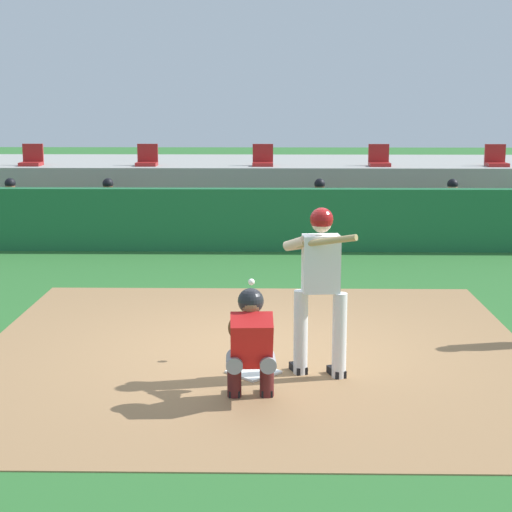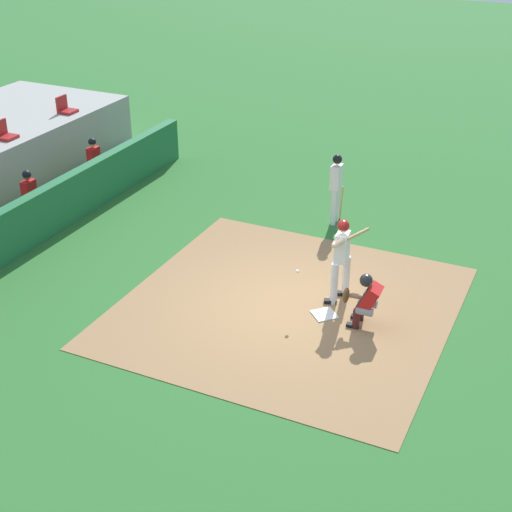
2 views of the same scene
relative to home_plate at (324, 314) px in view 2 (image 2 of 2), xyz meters
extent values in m
plane|color=#2D6B2D|center=(0.00, 0.80, -0.02)|extent=(80.00, 80.00, 0.00)
cube|color=#9E754C|center=(0.00, 0.80, -0.02)|extent=(6.40, 6.40, 0.01)
cube|color=white|center=(0.00, 0.00, 0.00)|extent=(0.62, 0.62, 0.02)
cylinder|color=silver|center=(0.50, 0.00, 0.44)|extent=(0.15, 0.15, 0.92)
cylinder|color=silver|center=(0.90, -0.12, 0.44)|extent=(0.15, 0.15, 0.92)
cube|color=white|center=(0.70, -0.06, 1.20)|extent=(0.40, 0.27, 0.60)
sphere|color=beige|center=(0.70, -0.06, 1.63)|extent=(0.21, 0.21, 0.21)
sphere|color=maroon|center=(0.70, -0.06, 1.66)|extent=(0.24, 0.24, 0.24)
cylinder|color=beige|center=(0.42, -0.06, 1.41)|extent=(0.26, 0.23, 0.17)
cylinder|color=beige|center=(0.61, 0.00, 1.41)|extent=(0.57, 0.10, 0.18)
cylinder|color=tan|center=(0.68, -0.24, 1.45)|extent=(0.73, 0.54, 0.24)
cube|color=black|center=(0.48, 0.05, 0.02)|extent=(0.20, 0.29, 0.09)
cube|color=black|center=(0.88, -0.06, 0.02)|extent=(0.20, 0.29, 0.09)
cylinder|color=gray|center=(-0.17, -0.86, 0.40)|extent=(0.18, 0.33, 0.16)
cylinder|color=#4C1919|center=(-0.17, -0.71, 0.19)|extent=(0.14, 0.14, 0.42)
cube|color=black|center=(-0.18, -0.65, 0.02)|extent=(0.12, 0.25, 0.08)
cylinder|color=gray|center=(0.15, -0.84, 0.40)|extent=(0.18, 0.33, 0.16)
cylinder|color=#4C1919|center=(0.15, -0.69, 0.19)|extent=(0.14, 0.14, 0.42)
cube|color=black|center=(0.14, -0.63, 0.02)|extent=(0.12, 0.25, 0.08)
cube|color=red|center=(0.00, -0.90, 0.62)|extent=(0.42, 0.46, 0.57)
cube|color=#2D2D33|center=(-0.01, -0.78, 0.62)|extent=(0.39, 0.27, 0.45)
sphere|color=#996B4C|center=(-0.01, -0.82, 0.96)|extent=(0.21, 0.21, 0.21)
sphere|color=#232328|center=(-0.01, -0.80, 0.98)|extent=(0.25, 0.25, 0.25)
cylinder|color=#996B4C|center=(-0.06, -0.68, 0.62)|extent=(0.12, 0.45, 0.10)
ellipsoid|color=brown|center=(-0.11, -0.45, 0.62)|extent=(0.29, 0.13, 0.30)
sphere|color=white|center=(-0.04, 0.59, 0.85)|extent=(0.07, 0.07, 0.07)
cylinder|color=silver|center=(4.07, 1.31, 0.44)|extent=(0.14, 0.14, 0.92)
cylinder|color=silver|center=(4.31, 1.31, 0.44)|extent=(0.14, 0.14, 0.92)
cube|color=white|center=(4.19, 1.31, 1.20)|extent=(0.36, 0.22, 0.60)
sphere|color=#996B4C|center=(4.19, 1.31, 1.62)|extent=(0.20, 0.20, 0.20)
sphere|color=black|center=(4.19, 1.31, 1.65)|extent=(0.23, 0.23, 0.23)
cylinder|color=tan|center=(4.49, 1.26, 0.40)|extent=(0.18, 0.06, 0.85)
cube|color=#1E6638|center=(0.00, 7.30, 0.58)|extent=(13.00, 0.30, 1.20)
cylinder|color=#939399|center=(1.04, 8.05, 0.47)|extent=(0.15, 0.40, 0.15)
cylinder|color=#939399|center=(1.04, 7.85, 0.20)|extent=(0.13, 0.13, 0.45)
cube|color=maroon|center=(1.04, 7.80, 0.02)|extent=(0.11, 0.24, 0.08)
cylinder|color=#939399|center=(1.30, 8.05, 0.47)|extent=(0.15, 0.40, 0.15)
cylinder|color=#939399|center=(1.30, 7.85, 0.20)|extent=(0.13, 0.13, 0.45)
cube|color=maroon|center=(1.30, 7.80, 0.02)|extent=(0.11, 0.24, 0.08)
cube|color=red|center=(1.17, 8.27, 0.74)|extent=(0.36, 0.22, 0.54)
sphere|color=brown|center=(1.17, 8.27, 1.13)|extent=(0.20, 0.20, 0.20)
sphere|color=black|center=(1.17, 8.27, 1.17)|extent=(0.22, 0.22, 0.22)
cylinder|color=brown|center=(0.97, 8.13, 0.63)|extent=(0.09, 0.41, 0.22)
cylinder|color=brown|center=(1.37, 8.13, 0.63)|extent=(0.09, 0.41, 0.22)
cylinder|color=#939399|center=(3.71, 8.05, 0.47)|extent=(0.15, 0.40, 0.15)
cylinder|color=#939399|center=(3.71, 7.85, 0.20)|extent=(0.13, 0.13, 0.45)
cube|color=maroon|center=(3.71, 7.80, 0.02)|extent=(0.11, 0.24, 0.08)
cylinder|color=#939399|center=(3.97, 8.05, 0.47)|extent=(0.15, 0.40, 0.15)
cylinder|color=#939399|center=(3.97, 7.85, 0.20)|extent=(0.13, 0.13, 0.45)
cube|color=maroon|center=(3.97, 7.80, 0.02)|extent=(0.11, 0.24, 0.08)
cube|color=red|center=(3.84, 8.27, 0.74)|extent=(0.36, 0.22, 0.54)
sphere|color=tan|center=(3.84, 8.27, 1.13)|extent=(0.20, 0.20, 0.20)
sphere|color=black|center=(3.84, 8.27, 1.17)|extent=(0.22, 0.22, 0.22)
cylinder|color=tan|center=(3.64, 8.13, 0.63)|extent=(0.09, 0.41, 0.22)
cylinder|color=tan|center=(4.04, 8.13, 0.63)|extent=(0.09, 0.41, 0.22)
cube|color=#A51E1E|center=(2.60, 10.10, 1.42)|extent=(0.46, 0.46, 0.08)
cube|color=#A51E1E|center=(2.60, 10.30, 1.66)|extent=(0.46, 0.06, 0.40)
cube|color=#A51E1E|center=(5.20, 10.10, 1.42)|extent=(0.46, 0.46, 0.08)
cube|color=#A51E1E|center=(5.20, 10.30, 1.66)|extent=(0.46, 0.06, 0.40)
camera|label=1|loc=(0.18, -8.49, 2.89)|focal=58.37mm
camera|label=2|loc=(-11.99, -4.14, 7.95)|focal=52.61mm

